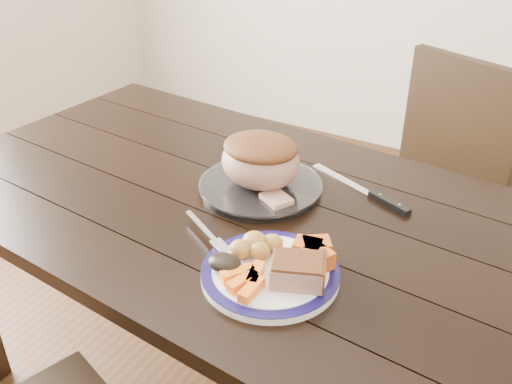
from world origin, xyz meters
The scene contains 14 objects.
dining_table centered at (0.00, 0.00, 0.66)m, with size 1.67×1.03×0.75m.
chair_far centered at (0.33, 0.73, 0.52)m, with size 0.55×0.55×0.93m.
dinner_plate centered at (0.23, -0.22, 0.76)m, with size 0.28×0.28×0.02m, color white.
plate_rim centered at (0.23, -0.22, 0.77)m, with size 0.28×0.28×0.02m, color #110D42.
serving_platter centered at (0.04, 0.07, 0.76)m, with size 0.30×0.30×0.02m, color white.
pork_slice centered at (0.29, -0.23, 0.79)m, with size 0.10×0.08×0.04m, color #A67165.
roasted_potatoes centered at (0.18, -0.19, 0.79)m, with size 0.09×0.09×0.05m.
carrot_batons centered at (0.21, -0.29, 0.78)m, with size 0.09×0.11×0.02m.
pumpkin_wedges centered at (0.29, -0.15, 0.79)m, with size 0.10×0.09×0.04m.
dark_mushroom centered at (0.15, -0.27, 0.79)m, with size 0.07×0.05×0.03m, color black.
fork centered at (0.05, -0.18, 0.77)m, with size 0.16×0.10×0.00m.
roast_joint centered at (0.04, 0.07, 0.83)m, with size 0.20×0.17×0.13m, color tan.
cut_slice centered at (0.12, 0.01, 0.78)m, with size 0.07×0.06×0.02m, color tan.
carving_knife centered at (0.31, 0.18, 0.76)m, with size 0.30×0.14×0.01m.
Camera 1 is at (0.66, -1.01, 1.48)m, focal length 40.00 mm.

